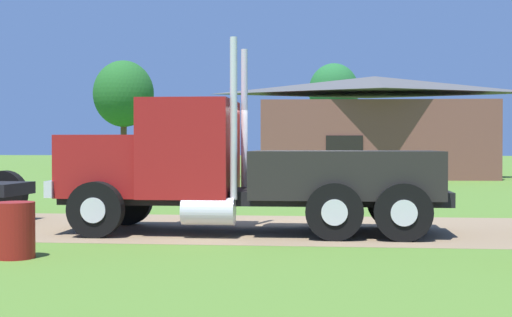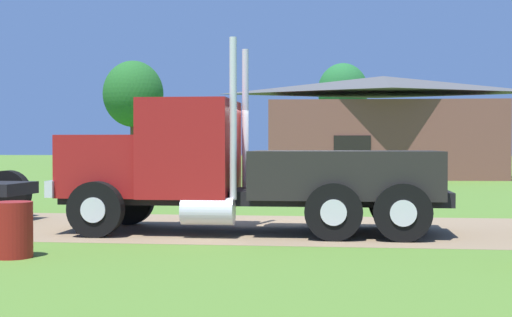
# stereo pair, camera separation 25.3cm
# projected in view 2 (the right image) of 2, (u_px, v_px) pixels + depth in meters

# --- Properties ---
(ground_plane) EXTENTS (200.00, 200.00, 0.00)m
(ground_plane) POSITION_uv_depth(u_px,v_px,m) (294.00, 229.00, 15.69)
(ground_plane) COLOR #4F7629
(dirt_track) EXTENTS (120.00, 5.46, 0.01)m
(dirt_track) POSITION_uv_depth(u_px,v_px,m) (294.00, 228.00, 15.69)
(dirt_track) COLOR #856D50
(dirt_track) RESTS_ON ground_plane
(truck_foreground_white) EXTENTS (7.82, 2.73, 3.81)m
(truck_foreground_white) POSITION_uv_depth(u_px,v_px,m) (239.00, 170.00, 15.05)
(truck_foreground_white) COLOR black
(truck_foreground_white) RESTS_ON ground_plane
(steel_barrel) EXTENTS (0.62, 0.62, 0.88)m
(steel_barrel) POSITION_uv_depth(u_px,v_px,m) (13.00, 230.00, 11.68)
(steel_barrel) COLOR maroon
(steel_barrel) RESTS_ON ground_plane
(shed_building) EXTENTS (12.58, 6.39, 5.33)m
(shed_building) POSITION_uv_depth(u_px,v_px,m) (383.00, 129.00, 38.95)
(shed_building) COLOR brown
(shed_building) RESTS_ON ground_plane
(tree_left) EXTENTS (4.32, 4.32, 7.76)m
(tree_left) POSITION_uv_depth(u_px,v_px,m) (133.00, 94.00, 53.56)
(tree_left) COLOR #513823
(tree_left) RESTS_ON ground_plane
(tree_mid) EXTENTS (3.31, 3.31, 7.12)m
(tree_mid) POSITION_uv_depth(u_px,v_px,m) (343.00, 92.00, 49.27)
(tree_mid) COLOR #513823
(tree_mid) RESTS_ON ground_plane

